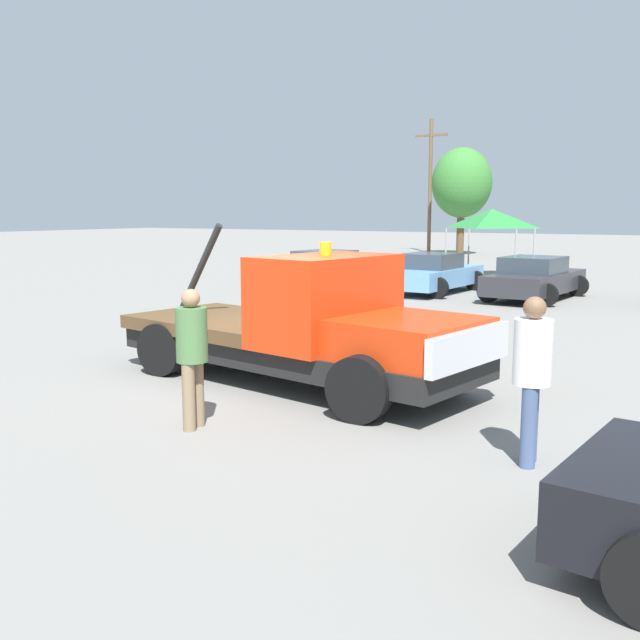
{
  "coord_description": "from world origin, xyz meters",
  "views": [
    {
      "loc": [
        6.02,
        -9.37,
        2.71
      ],
      "look_at": [
        0.5,
        0.0,
        1.05
      ],
      "focal_mm": 40.0,
      "sensor_mm": 36.0,
      "label": 1
    }
  ],
  "objects_px": {
    "person_near_truck": "(532,369)",
    "utility_pole": "(430,183)",
    "tow_truck": "(311,329)",
    "parked_car_charcoal": "(535,279)",
    "parked_car_tan": "(328,270)",
    "tree_left": "(462,183)",
    "canopy_tent_green": "(492,219)",
    "parked_car_skyblue": "(433,274)",
    "person_at_hood": "(192,349)",
    "traffic_cone": "(394,339)"
  },
  "relations": [
    {
      "from": "parked_car_skyblue",
      "to": "parked_car_charcoal",
      "type": "distance_m",
      "value": 3.4
    },
    {
      "from": "traffic_cone",
      "to": "tree_left",
      "type": "bearing_deg",
      "value": 107.28
    },
    {
      "from": "parked_car_charcoal",
      "to": "traffic_cone",
      "type": "relative_size",
      "value": 8.68
    },
    {
      "from": "canopy_tent_green",
      "to": "tree_left",
      "type": "bearing_deg",
      "value": 114.16
    },
    {
      "from": "person_at_hood",
      "to": "parked_car_tan",
      "type": "bearing_deg",
      "value": 104.53
    },
    {
      "from": "tree_left",
      "to": "parked_car_charcoal",
      "type": "bearing_deg",
      "value": -64.85
    },
    {
      "from": "tree_left",
      "to": "parked_car_skyblue",
      "type": "bearing_deg",
      "value": -72.86
    },
    {
      "from": "tree_left",
      "to": "person_at_hood",
      "type": "bearing_deg",
      "value": -75.49
    },
    {
      "from": "parked_car_tan",
      "to": "traffic_cone",
      "type": "bearing_deg",
      "value": -140.02
    },
    {
      "from": "tree_left",
      "to": "utility_pole",
      "type": "bearing_deg",
      "value": 155.37
    },
    {
      "from": "canopy_tent_green",
      "to": "tow_truck",
      "type": "bearing_deg",
      "value": -80.51
    },
    {
      "from": "person_at_hood",
      "to": "traffic_cone",
      "type": "relative_size",
      "value": 3.22
    },
    {
      "from": "person_near_truck",
      "to": "tow_truck",
      "type": "bearing_deg",
      "value": -34.61
    },
    {
      "from": "tow_truck",
      "to": "person_near_truck",
      "type": "relative_size",
      "value": 3.57
    },
    {
      "from": "parked_car_tan",
      "to": "utility_pole",
      "type": "xyz_separation_m",
      "value": [
        -5.11,
        22.33,
        3.93
      ]
    },
    {
      "from": "person_at_hood",
      "to": "person_near_truck",
      "type": "bearing_deg",
      "value": 2.36
    },
    {
      "from": "person_near_truck",
      "to": "parked_car_charcoal",
      "type": "relative_size",
      "value": 0.38
    },
    {
      "from": "parked_car_charcoal",
      "to": "utility_pole",
      "type": "distance_m",
      "value": 25.6
    },
    {
      "from": "tow_truck",
      "to": "tree_left",
      "type": "relative_size",
      "value": 0.99
    },
    {
      "from": "person_near_truck",
      "to": "canopy_tent_green",
      "type": "height_order",
      "value": "canopy_tent_green"
    },
    {
      "from": "parked_car_tan",
      "to": "tree_left",
      "type": "relative_size",
      "value": 0.7
    },
    {
      "from": "parked_car_skyblue",
      "to": "parked_car_charcoal",
      "type": "height_order",
      "value": "same"
    },
    {
      "from": "person_at_hood",
      "to": "parked_car_skyblue",
      "type": "xyz_separation_m",
      "value": [
        -3.06,
        15.79,
        -0.38
      ]
    },
    {
      "from": "person_at_hood",
      "to": "parked_car_charcoal",
      "type": "height_order",
      "value": "person_at_hood"
    },
    {
      "from": "tow_truck",
      "to": "person_at_hood",
      "type": "height_order",
      "value": "tow_truck"
    },
    {
      "from": "utility_pole",
      "to": "person_near_truck",
      "type": "bearing_deg",
      "value": -66.56
    },
    {
      "from": "utility_pole",
      "to": "person_at_hood",
      "type": "bearing_deg",
      "value": -72.33
    },
    {
      "from": "tow_truck",
      "to": "parked_car_skyblue",
      "type": "xyz_separation_m",
      "value": [
        -3.19,
        13.16,
        -0.25
      ]
    },
    {
      "from": "parked_car_skyblue",
      "to": "person_near_truck",
      "type": "bearing_deg",
      "value": -151.06
    },
    {
      "from": "tree_left",
      "to": "traffic_cone",
      "type": "xyz_separation_m",
      "value": [
        9.56,
        -30.73,
        -4.2
      ]
    },
    {
      "from": "person_near_truck",
      "to": "traffic_cone",
      "type": "xyz_separation_m",
      "value": [
        -3.88,
        5.0,
        -0.8
      ]
    },
    {
      "from": "person_near_truck",
      "to": "utility_pole",
      "type": "bearing_deg",
      "value": -76.23
    },
    {
      "from": "tow_truck",
      "to": "utility_pole",
      "type": "bearing_deg",
      "value": 119.15
    },
    {
      "from": "canopy_tent_green",
      "to": "utility_pole",
      "type": "height_order",
      "value": "utility_pole"
    },
    {
      "from": "canopy_tent_green",
      "to": "traffic_cone",
      "type": "xyz_separation_m",
      "value": [
        3.3,
        -16.79,
        -2.16
      ]
    },
    {
      "from": "utility_pole",
      "to": "parked_car_charcoal",
      "type": "bearing_deg",
      "value": -60.72
    },
    {
      "from": "tree_left",
      "to": "utility_pole",
      "type": "relative_size",
      "value": 0.77
    },
    {
      "from": "parked_car_skyblue",
      "to": "traffic_cone",
      "type": "distance_m",
      "value": 10.44
    },
    {
      "from": "person_at_hood",
      "to": "utility_pole",
      "type": "height_order",
      "value": "utility_pole"
    },
    {
      "from": "tow_truck",
      "to": "canopy_tent_green",
      "type": "relative_size",
      "value": 2.22
    },
    {
      "from": "parked_car_tan",
      "to": "canopy_tent_green",
      "type": "relative_size",
      "value": 1.59
    },
    {
      "from": "canopy_tent_green",
      "to": "tree_left",
      "type": "relative_size",
      "value": 0.44
    },
    {
      "from": "parked_car_charcoal",
      "to": "utility_pole",
      "type": "relative_size",
      "value": 0.55
    },
    {
      "from": "person_at_hood",
      "to": "parked_car_skyblue",
      "type": "relative_size",
      "value": 0.39
    },
    {
      "from": "person_near_truck",
      "to": "parked_car_tan",
      "type": "distance_m",
      "value": 18.2
    },
    {
      "from": "tow_truck",
      "to": "parked_car_skyblue",
      "type": "bearing_deg",
      "value": 113.67
    },
    {
      "from": "tow_truck",
      "to": "utility_pole",
      "type": "height_order",
      "value": "utility_pole"
    },
    {
      "from": "parked_car_skyblue",
      "to": "utility_pole",
      "type": "bearing_deg",
      "value": 25.99
    },
    {
      "from": "tow_truck",
      "to": "traffic_cone",
      "type": "bearing_deg",
      "value": 100.79
    },
    {
      "from": "canopy_tent_green",
      "to": "utility_pole",
      "type": "bearing_deg",
      "value": 120.26
    }
  ]
}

